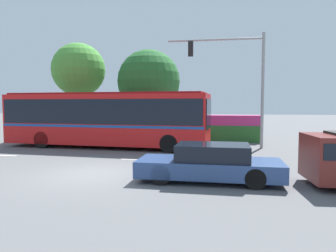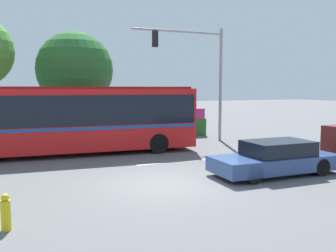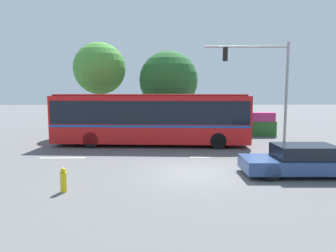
{
  "view_description": "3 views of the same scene",
  "coord_description": "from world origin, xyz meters",
  "px_view_note": "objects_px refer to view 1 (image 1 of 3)",
  "views": [
    {
      "loc": [
        4.79,
        -11.02,
        2.64
      ],
      "look_at": [
        1.91,
        5.41,
        1.46
      ],
      "focal_mm": 33.48,
      "sensor_mm": 36.0,
      "label": 1
    },
    {
      "loc": [
        -4.56,
        -11.17,
        3.25
      ],
      "look_at": [
        1.93,
        4.29,
        1.49
      ],
      "focal_mm": 38.88,
      "sensor_mm": 36.0,
      "label": 2
    },
    {
      "loc": [
        -1.41,
        -12.61,
        3.45
      ],
      "look_at": [
        -1.12,
        4.92,
        1.49
      ],
      "focal_mm": 32.48,
      "sensor_mm": 36.0,
      "label": 3
    }
  ],
  "objects_px": {
    "city_bus": "(106,116)",
    "street_tree_centre": "(149,81)",
    "street_tree_left": "(79,70)",
    "sedan_foreground": "(210,163)",
    "traffic_light_pole": "(239,72)"
  },
  "relations": [
    {
      "from": "city_bus",
      "to": "street_tree_centre",
      "type": "relative_size",
      "value": 1.83
    },
    {
      "from": "street_tree_left",
      "to": "sedan_foreground",
      "type": "bearing_deg",
      "value": -49.58
    },
    {
      "from": "city_bus",
      "to": "street_tree_left",
      "type": "distance_m",
      "value": 7.86
    },
    {
      "from": "street_tree_left",
      "to": "city_bus",
      "type": "bearing_deg",
      "value": -51.81
    },
    {
      "from": "traffic_light_pole",
      "to": "street_tree_left",
      "type": "xyz_separation_m",
      "value": [
        -12.3,
        4.25,
        0.8
      ]
    },
    {
      "from": "traffic_light_pole",
      "to": "city_bus",
      "type": "bearing_deg",
      "value": 9.36
    },
    {
      "from": "sedan_foreground",
      "to": "street_tree_left",
      "type": "xyz_separation_m",
      "value": [
        -10.94,
        12.85,
        4.73
      ]
    },
    {
      "from": "sedan_foreground",
      "to": "traffic_light_pole",
      "type": "xyz_separation_m",
      "value": [
        1.36,
        8.6,
        3.93
      ]
    },
    {
      "from": "city_bus",
      "to": "street_tree_centre",
      "type": "distance_m",
      "value": 6.65
    },
    {
      "from": "street_tree_centre",
      "to": "traffic_light_pole",
      "type": "bearing_deg",
      "value": -35.22
    },
    {
      "from": "street_tree_left",
      "to": "street_tree_centre",
      "type": "relative_size",
      "value": 1.09
    },
    {
      "from": "traffic_light_pole",
      "to": "street_tree_left",
      "type": "bearing_deg",
      "value": -19.05
    },
    {
      "from": "sedan_foreground",
      "to": "street_tree_centre",
      "type": "relative_size",
      "value": 0.71
    },
    {
      "from": "street_tree_left",
      "to": "street_tree_centre",
      "type": "distance_m",
      "value": 5.71
    },
    {
      "from": "sedan_foreground",
      "to": "city_bus",
      "type": "bearing_deg",
      "value": -47.37
    }
  ]
}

